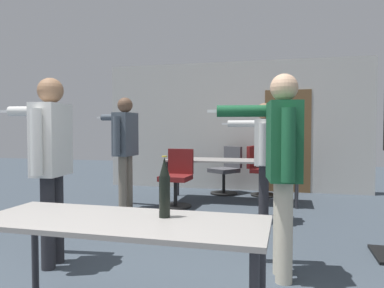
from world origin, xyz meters
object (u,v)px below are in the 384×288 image
at_px(person_center_tall, 263,150).
at_px(office_chair_far_left, 226,172).
at_px(person_far_watching, 125,142).
at_px(person_left_plaid, 282,156).
at_px(beer_bottle, 165,188).
at_px(office_chair_mid_tucked, 177,180).
at_px(office_chair_far_right, 261,172).
at_px(person_right_polo, 50,152).

height_order(person_center_tall, office_chair_far_left, person_center_tall).
height_order(person_far_watching, person_center_tall, person_far_watching).
relative_size(person_left_plaid, office_chair_far_left, 1.89).
relative_size(person_center_tall, beer_bottle, 4.26).
relative_size(person_far_watching, office_chair_mid_tucked, 1.88).
distance_m(person_far_watching, office_chair_far_right, 2.75).
distance_m(person_far_watching, office_chair_mid_tucked, 1.06).
bearing_deg(office_chair_far_left, office_chair_mid_tucked, 100.67).
xyz_separation_m(person_left_plaid, person_right_polo, (-2.08, -0.23, 0.02)).
bearing_deg(person_left_plaid, office_chair_far_left, 7.41).
distance_m(person_far_watching, person_center_tall, 2.17).
relative_size(person_center_tall, office_chair_mid_tucked, 1.74).
bearing_deg(office_chair_far_right, person_left_plaid, 17.95).
bearing_deg(person_left_plaid, person_center_tall, 0.12).
height_order(person_right_polo, office_chair_mid_tucked, person_right_polo).
xyz_separation_m(office_chair_far_left, office_chair_mid_tucked, (-0.60, -1.39, 0.01)).
bearing_deg(person_far_watching, office_chair_mid_tucked, -53.45).
bearing_deg(person_center_tall, beer_bottle, 172.72).
distance_m(person_far_watching, person_left_plaid, 3.25).
bearing_deg(person_left_plaid, office_chair_far_right, -1.73).
distance_m(office_chair_mid_tucked, office_chair_far_right, 1.84).
distance_m(person_left_plaid, office_chair_far_left, 4.20).
xyz_separation_m(person_far_watching, office_chair_far_left, (1.32, 1.85, -0.64)).
height_order(person_left_plaid, office_chair_far_left, person_left_plaid).
bearing_deg(person_center_tall, person_far_watching, 83.69).
height_order(person_far_watching, office_chair_mid_tucked, person_far_watching).
distance_m(person_center_tall, person_right_polo, 2.79).
bearing_deg(office_chair_mid_tucked, beer_bottle, 108.60).
xyz_separation_m(office_chair_far_right, beer_bottle, (-0.23, -5.03, 0.47)).
distance_m(person_left_plaid, person_right_polo, 2.10).
height_order(office_chair_far_left, office_chair_far_right, office_chair_far_right).
bearing_deg(office_chair_far_right, beer_bottle, 8.81).
bearing_deg(person_center_tall, person_right_polo, 140.20).
distance_m(person_center_tall, office_chair_mid_tucked, 1.69).
relative_size(person_center_tall, person_right_polo, 0.93).
height_order(office_chair_mid_tucked, beer_bottle, beer_bottle).
bearing_deg(office_chair_far_right, office_chair_far_left, -82.59).
height_order(person_far_watching, person_left_plaid, person_far_watching).
height_order(person_far_watching, office_chair_far_left, person_far_watching).
distance_m(person_right_polo, beer_bottle, 1.64).
bearing_deg(office_chair_mid_tucked, person_right_polo, 85.57).
height_order(person_far_watching, person_right_polo, person_far_watching).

